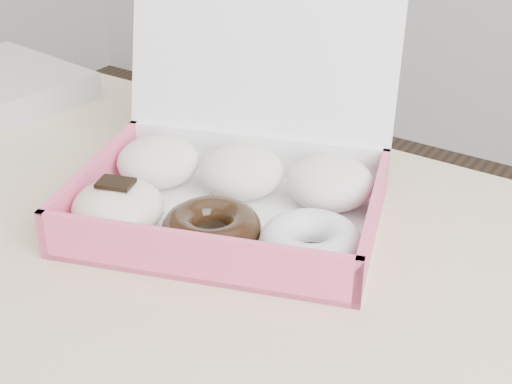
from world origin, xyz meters
The scene contains 2 objects.
table centered at (0.00, 0.00, 0.67)m, with size 1.20×0.80×0.75m.
donut_box centered at (0.08, 0.15, 0.79)m, with size 0.39×0.37×0.23m.
Camera 1 is at (0.48, -0.40, 1.15)m, focal length 50.00 mm.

